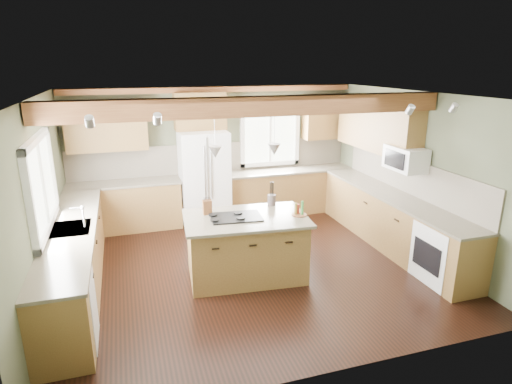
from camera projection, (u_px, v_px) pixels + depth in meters
name	position (u px, v px, depth m)	size (l,w,h in m)	color
floor	(251.00, 267.00, 6.62)	(5.60, 5.60, 0.00)	black
ceiling	(251.00, 95.00, 5.86)	(5.60, 5.60, 0.00)	silver
wall_back	(215.00, 153.00, 8.52)	(5.60, 5.60, 0.00)	#464C36
wall_left	(41.00, 204.00, 5.44)	(5.00, 5.00, 0.00)	#464C36
wall_right	(414.00, 172.00, 7.04)	(5.00, 5.00, 0.00)	#464C36
ceiling_beam	(256.00, 106.00, 5.68)	(5.55, 0.26, 0.26)	#5B2E1A
soffit_trim	(214.00, 89.00, 8.07)	(5.55, 0.20, 0.10)	#5B2E1A
backsplash_back	(215.00, 157.00, 8.53)	(5.58, 0.03, 0.58)	brown
backsplash_right	(410.00, 176.00, 7.11)	(0.03, 3.70, 0.58)	brown
base_cab_back_left	(126.00, 207.00, 7.99)	(2.02, 0.60, 0.88)	brown
counter_back_left	(123.00, 183.00, 7.85)	(2.06, 0.64, 0.04)	#4A4436
base_cab_back_right	(289.00, 192.00, 8.92)	(2.62, 0.60, 0.88)	brown
counter_back_right	(290.00, 170.00, 8.79)	(2.66, 0.64, 0.04)	#4A4436
base_cab_left	(75.00, 261.00, 5.82)	(0.60, 3.70, 0.88)	brown
counter_left	(70.00, 229.00, 5.69)	(0.64, 3.74, 0.04)	#4A4436
base_cab_right	(391.00, 222.00, 7.25)	(0.60, 3.70, 0.88)	brown
counter_right	(394.00, 196.00, 7.12)	(0.64, 3.74, 0.04)	#4A4436
upper_cab_back_left	(106.00, 126.00, 7.60)	(1.40, 0.35, 0.90)	brown
upper_cab_over_fridge	(200.00, 111.00, 8.03)	(0.96, 0.35, 0.70)	brown
upper_cab_right	(377.00, 125.00, 7.62)	(0.35, 2.20, 0.90)	brown
upper_cab_back_corner	(325.00, 117.00, 8.83)	(0.90, 0.35, 0.90)	brown
window_left	(40.00, 184.00, 5.42)	(0.04, 1.60, 1.05)	white
window_back	(270.00, 138.00, 8.76)	(1.10, 0.04, 1.00)	white
sink	(70.00, 229.00, 5.68)	(0.50, 0.65, 0.03)	#262628
faucet	(84.00, 217.00, 5.69)	(0.02, 0.02, 0.28)	#B2B2B7
dishwasher	(65.00, 312.00, 4.64)	(0.60, 0.60, 0.84)	white
oven	(444.00, 254.00, 6.07)	(0.60, 0.72, 0.84)	white
microwave	(406.00, 159.00, 6.86)	(0.40, 0.70, 0.38)	white
pendant_left	(215.00, 152.00, 5.72)	(0.18, 0.18, 0.16)	#B2B2B7
pendant_right	(274.00, 149.00, 5.89)	(0.18, 0.18, 0.16)	#B2B2B7
refrigerator	(204.00, 178.00, 8.20)	(0.90, 0.74, 1.80)	white
island	(246.00, 248.00, 6.23)	(1.63, 1.00, 0.88)	brown
island_top	(246.00, 218.00, 6.09)	(1.74, 1.11, 0.04)	#4A4436
cooktop	(236.00, 217.00, 6.05)	(0.71, 0.47, 0.02)	black
knife_block	(207.00, 207.00, 6.17)	(0.13, 0.10, 0.21)	#572B1A
utensil_crock	(272.00, 200.00, 6.56)	(0.13, 0.13, 0.17)	#3C3730
bottle_tray	(299.00, 208.00, 6.13)	(0.22, 0.22, 0.20)	brown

